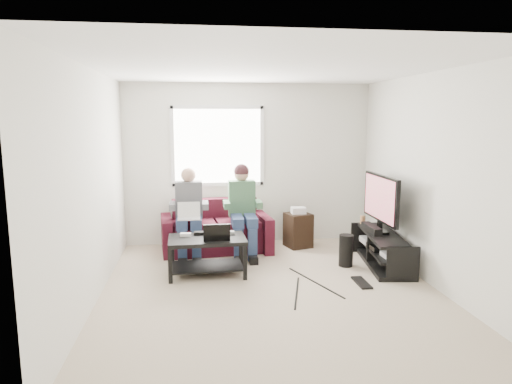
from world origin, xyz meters
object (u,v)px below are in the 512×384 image
Objects in this scene: tv_stand at (382,251)px; subwoofer at (346,250)px; end_table at (298,229)px; coffee_table at (207,247)px; sofa at (216,232)px; tv at (381,200)px.

subwoofer is at bearing 175.97° from tv_stand.
end_table is at bearing 131.49° from tv_stand.
coffee_table is 2.28× the size of subwoofer.
sofa is 2.54m from tv.
sofa is at bearing 81.87° from coffee_table.
end_table reaches higher than tv_stand.
tv is at bearing 7.30° from subwoofer.
tv_stand is 3.20× the size of subwoofer.
sofa is at bearing 149.64° from subwoofer.
tv is 1.71× the size of end_table.
tv_stand is 1.30× the size of tv.
tv is at bearing 3.68° from coffee_table.
tv reaches higher than end_table.
end_table is (1.32, 0.01, -0.01)m from sofa.
subwoofer is (1.93, 0.09, -0.15)m from coffee_table.
subwoofer is (-0.50, -0.06, -0.69)m from tv.
end_table is (-0.95, 0.98, -0.63)m from tv.
coffee_table is 0.71× the size of tv_stand.
tv_stand is (2.27, -1.07, -0.09)m from sofa.
end_table is (-0.45, 1.04, 0.07)m from subwoofer.
tv_stand is (2.43, 0.06, -0.16)m from coffee_table.
tv_stand reaches higher than subwoofer.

